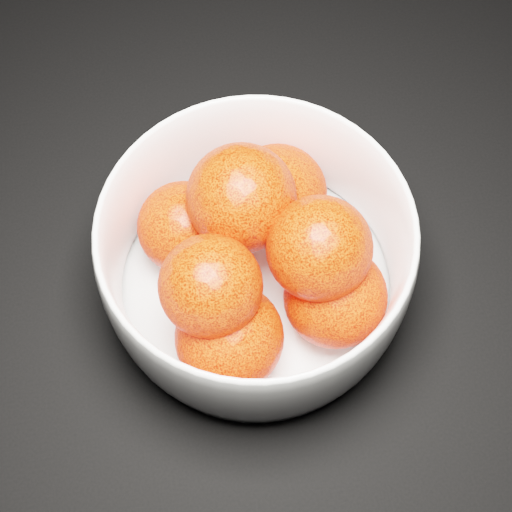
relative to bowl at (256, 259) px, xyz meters
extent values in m
cylinder|color=white|center=(0.00, 0.00, -0.05)|extent=(0.21, 0.21, 0.01)
sphere|color=#FF280A|center=(0.03, 0.05, -0.01)|extent=(0.07, 0.07, 0.07)
sphere|color=#FF280A|center=(-0.05, 0.04, -0.01)|extent=(0.07, 0.07, 0.07)
sphere|color=#FF280A|center=(-0.03, -0.05, -0.01)|extent=(0.07, 0.07, 0.07)
sphere|color=#FF280A|center=(0.05, -0.04, -0.01)|extent=(0.07, 0.07, 0.07)
sphere|color=#FF280A|center=(0.00, 0.03, 0.04)|extent=(0.08, 0.08, 0.08)
sphere|color=#FF280A|center=(-0.03, -0.03, 0.04)|extent=(0.07, 0.07, 0.07)
sphere|color=#FF280A|center=(0.04, -0.02, 0.04)|extent=(0.07, 0.07, 0.07)
camera|label=1|loc=(-0.04, -0.21, 0.45)|focal=50.00mm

